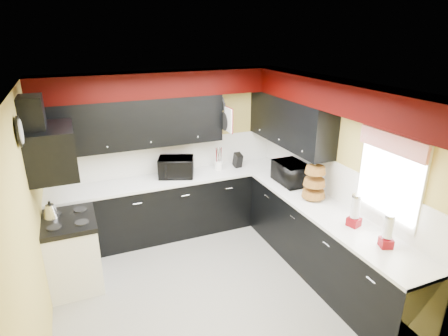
% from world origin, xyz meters
% --- Properties ---
extents(ground, '(3.60, 3.60, 0.00)m').
position_xyz_m(ground, '(0.00, 0.00, 0.00)').
color(ground, gray).
rests_on(ground, ground).
extents(wall_back, '(3.60, 0.06, 2.50)m').
position_xyz_m(wall_back, '(0.00, 1.80, 1.25)').
color(wall_back, '#E0C666').
rests_on(wall_back, ground).
extents(wall_right, '(0.06, 3.60, 2.50)m').
position_xyz_m(wall_right, '(1.80, 0.00, 1.25)').
color(wall_right, '#E0C666').
rests_on(wall_right, ground).
extents(wall_left, '(0.06, 3.60, 2.50)m').
position_xyz_m(wall_left, '(-1.80, 0.00, 1.25)').
color(wall_left, '#E0C666').
rests_on(wall_left, ground).
extents(ceiling, '(3.60, 3.60, 0.06)m').
position_xyz_m(ceiling, '(0.00, 0.00, 2.50)').
color(ceiling, white).
rests_on(ceiling, wall_back).
extents(cab_back, '(3.60, 0.60, 0.90)m').
position_xyz_m(cab_back, '(0.00, 1.50, 0.45)').
color(cab_back, black).
rests_on(cab_back, ground).
extents(cab_right, '(0.60, 3.00, 0.90)m').
position_xyz_m(cab_right, '(1.50, -0.30, 0.45)').
color(cab_right, black).
rests_on(cab_right, ground).
extents(counter_back, '(3.62, 0.64, 0.04)m').
position_xyz_m(counter_back, '(0.00, 1.50, 0.92)').
color(counter_back, white).
rests_on(counter_back, cab_back).
extents(counter_right, '(0.64, 3.02, 0.04)m').
position_xyz_m(counter_right, '(1.50, -0.30, 0.92)').
color(counter_right, white).
rests_on(counter_right, cab_right).
extents(splash_back, '(3.60, 0.02, 0.50)m').
position_xyz_m(splash_back, '(0.00, 1.79, 1.19)').
color(splash_back, white).
rests_on(splash_back, counter_back).
extents(splash_right, '(0.02, 3.60, 0.50)m').
position_xyz_m(splash_right, '(1.79, 0.00, 1.19)').
color(splash_right, white).
rests_on(splash_right, counter_right).
extents(upper_back, '(2.60, 0.35, 0.70)m').
position_xyz_m(upper_back, '(-0.50, 1.62, 1.80)').
color(upper_back, black).
rests_on(upper_back, wall_back).
extents(upper_right, '(0.35, 1.80, 0.70)m').
position_xyz_m(upper_right, '(1.62, 0.90, 1.80)').
color(upper_right, black).
rests_on(upper_right, wall_right).
extents(soffit_back, '(3.60, 0.36, 0.35)m').
position_xyz_m(soffit_back, '(0.00, 1.62, 2.33)').
color(soffit_back, black).
rests_on(soffit_back, wall_back).
extents(soffit_right, '(0.36, 3.24, 0.35)m').
position_xyz_m(soffit_right, '(1.62, -0.18, 2.33)').
color(soffit_right, black).
rests_on(soffit_right, wall_right).
extents(stove, '(0.60, 0.75, 0.86)m').
position_xyz_m(stove, '(-1.50, 0.75, 0.43)').
color(stove, white).
rests_on(stove, ground).
extents(cooktop, '(0.62, 0.77, 0.06)m').
position_xyz_m(cooktop, '(-1.50, 0.75, 0.89)').
color(cooktop, black).
rests_on(cooktop, stove).
extents(hood, '(0.50, 0.78, 0.55)m').
position_xyz_m(hood, '(-1.55, 0.75, 1.78)').
color(hood, black).
rests_on(hood, wall_left).
extents(hood_duct, '(0.24, 0.40, 0.40)m').
position_xyz_m(hood_duct, '(-1.68, 0.75, 2.20)').
color(hood_duct, black).
rests_on(hood_duct, wall_left).
extents(window, '(0.03, 0.86, 0.96)m').
position_xyz_m(window, '(1.79, -0.90, 1.55)').
color(window, white).
rests_on(window, wall_right).
extents(valance, '(0.04, 0.88, 0.20)m').
position_xyz_m(valance, '(1.73, -0.90, 1.95)').
color(valance, red).
rests_on(valance, wall_right).
extents(pan_top, '(0.03, 0.22, 0.40)m').
position_xyz_m(pan_top, '(0.82, 1.55, 2.00)').
color(pan_top, black).
rests_on(pan_top, upper_back).
extents(pan_mid, '(0.03, 0.28, 0.46)m').
position_xyz_m(pan_mid, '(0.82, 1.42, 1.75)').
color(pan_mid, black).
rests_on(pan_mid, upper_back).
extents(pan_low, '(0.03, 0.24, 0.42)m').
position_xyz_m(pan_low, '(0.82, 1.68, 1.72)').
color(pan_low, black).
rests_on(pan_low, upper_back).
extents(cut_board, '(0.03, 0.26, 0.35)m').
position_xyz_m(cut_board, '(0.83, 1.30, 1.80)').
color(cut_board, white).
rests_on(cut_board, upper_back).
extents(baskets, '(0.27, 0.27, 0.50)m').
position_xyz_m(baskets, '(1.52, 0.05, 1.18)').
color(baskets, brown).
rests_on(baskets, upper_right).
extents(clock, '(0.03, 0.30, 0.30)m').
position_xyz_m(clock, '(-1.77, 0.25, 2.15)').
color(clock, black).
rests_on(clock, wall_left).
extents(deco_plate, '(0.03, 0.24, 0.24)m').
position_xyz_m(deco_plate, '(1.77, -0.35, 2.25)').
color(deco_plate, white).
rests_on(deco_plate, wall_right).
extents(toaster_oven, '(0.63, 0.58, 0.30)m').
position_xyz_m(toaster_oven, '(0.07, 1.52, 1.09)').
color(toaster_oven, black).
rests_on(toaster_oven, counter_back).
extents(microwave, '(0.38, 0.55, 0.31)m').
position_xyz_m(microwave, '(1.54, 0.64, 1.09)').
color(microwave, black).
rests_on(microwave, counter_right).
extents(utensil_crock, '(0.17, 0.17, 0.14)m').
position_xyz_m(utensil_crock, '(0.78, 1.55, 1.01)').
color(utensil_crock, white).
rests_on(utensil_crock, counter_back).
extents(knife_block, '(0.11, 0.15, 0.23)m').
position_xyz_m(knife_block, '(1.10, 1.53, 1.06)').
color(knife_block, black).
rests_on(knife_block, counter_back).
extents(kettle, '(0.23, 0.23, 0.16)m').
position_xyz_m(kettle, '(-1.68, 0.87, 1.00)').
color(kettle, silver).
rests_on(kettle, cooktop).
extents(dispenser_a, '(0.16, 0.16, 0.35)m').
position_xyz_m(dispenser_a, '(1.52, -0.73, 1.12)').
color(dispenser_a, maroon).
rests_on(dispenser_a, counter_right).
extents(dispenser_b, '(0.16, 0.16, 0.33)m').
position_xyz_m(dispenser_b, '(1.52, -1.22, 1.10)').
color(dispenser_b, '#6C0200').
rests_on(dispenser_b, counter_right).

